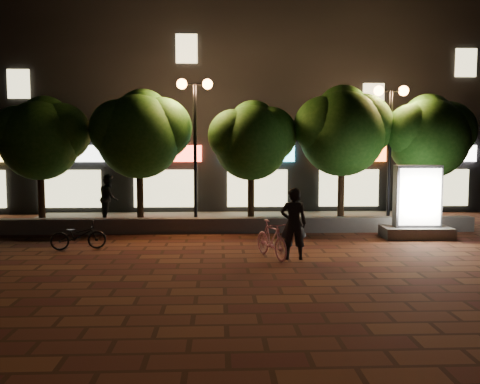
{
  "coord_description": "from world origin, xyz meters",
  "views": [
    {
      "loc": [
        -0.67,
        -13.04,
        2.86
      ],
      "look_at": [
        -0.06,
        1.5,
        1.59
      ],
      "focal_mm": 38.28,
      "sensor_mm": 36.0,
      "label": 1
    }
  ],
  "objects": [
    {
      "name": "ad_kiosk",
      "position": [
        5.58,
        2.73,
        0.93
      ],
      "size": [
        2.17,
        1.14,
        2.31
      ],
      "color": "#64615C",
      "rests_on": "ground"
    },
    {
      "name": "scooter_parked",
      "position": [
        -4.62,
        1.32,
        0.4
      ],
      "size": [
        1.59,
        0.85,
        0.79
      ],
      "primitive_type": "imported",
      "rotation": [
        0.0,
        0.0,
        1.8
      ],
      "color": "black",
      "rests_on": "ground"
    },
    {
      "name": "building_block",
      "position": [
        -0.01,
        12.99,
        5.0
      ],
      "size": [
        28.0,
        8.12,
        11.3
      ],
      "color": "black",
      "rests_on": "ground"
    },
    {
      "name": "tree_far_right",
      "position": [
        7.05,
        5.46,
        3.37
      ],
      "size": [
        3.48,
        2.9,
        4.76
      ],
      "color": "black",
      "rests_on": "sidewalk"
    },
    {
      "name": "tree_left",
      "position": [
        -3.45,
        5.46,
        3.44
      ],
      "size": [
        3.6,
        3.0,
        4.89
      ],
      "color": "black",
      "rests_on": "sidewalk"
    },
    {
      "name": "street_lamp_right",
      "position": [
        5.5,
        5.2,
        3.89
      ],
      "size": [
        1.26,
        0.36,
        4.98
      ],
      "color": "black",
      "rests_on": "sidewalk"
    },
    {
      "name": "scooter_pink",
      "position": [
        0.69,
        -0.03,
        0.49
      ],
      "size": [
        1.03,
        1.68,
        0.98
      ],
      "primitive_type": "imported",
      "rotation": [
        0.0,
        0.0,
        0.38
      ],
      "color": "#F59FC0",
      "rests_on": "ground"
    },
    {
      "name": "tree_mid",
      "position": [
        0.55,
        5.46,
        3.22
      ],
      "size": [
        3.24,
        2.7,
        4.5
      ],
      "color": "black",
      "rests_on": "sidewalk"
    },
    {
      "name": "pedestrian",
      "position": [
        -4.78,
        6.19,
        0.97
      ],
      "size": [
        0.81,
        0.96,
        1.78
      ],
      "primitive_type": "imported",
      "rotation": [
        0.0,
        0.0,
        1.73
      ],
      "color": "black",
      "rests_on": "sidewalk"
    },
    {
      "name": "rider",
      "position": [
        1.24,
        -0.19,
        0.92
      ],
      "size": [
        0.7,
        0.48,
        1.85
      ],
      "primitive_type": "imported",
      "rotation": [
        0.0,
        0.0,
        3.08
      ],
      "color": "black",
      "rests_on": "ground"
    },
    {
      "name": "tree_right",
      "position": [
        3.86,
        5.46,
        3.57
      ],
      "size": [
        3.72,
        3.1,
        5.07
      ],
      "color": "black",
      "rests_on": "sidewalk"
    },
    {
      "name": "street_lamp_left",
      "position": [
        -1.5,
        5.2,
        4.03
      ],
      "size": [
        1.26,
        0.36,
        5.18
      ],
      "color": "black",
      "rests_on": "sidewalk"
    },
    {
      "name": "ground",
      "position": [
        0.0,
        0.0,
        0.0
      ],
      "size": [
        80.0,
        80.0,
        0.0
      ],
      "primitive_type": "plane",
      "color": "brown",
      "rests_on": "ground"
    },
    {
      "name": "sidewalk",
      "position": [
        0.0,
        6.5,
        0.04
      ],
      "size": [
        16.0,
        5.0,
        0.08
      ],
      "primitive_type": "cube",
      "color": "#64615C",
      "rests_on": "ground"
    },
    {
      "name": "retaining_wall",
      "position": [
        0.0,
        4.0,
        0.25
      ],
      "size": [
        16.0,
        0.45,
        0.5
      ],
      "primitive_type": "cube",
      "color": "#64615C",
      "rests_on": "ground"
    },
    {
      "name": "tree_far_left",
      "position": [
        -6.95,
        5.46,
        3.29
      ],
      "size": [
        3.36,
        2.8,
        4.63
      ],
      "color": "black",
      "rests_on": "sidewalk"
    }
  ]
}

